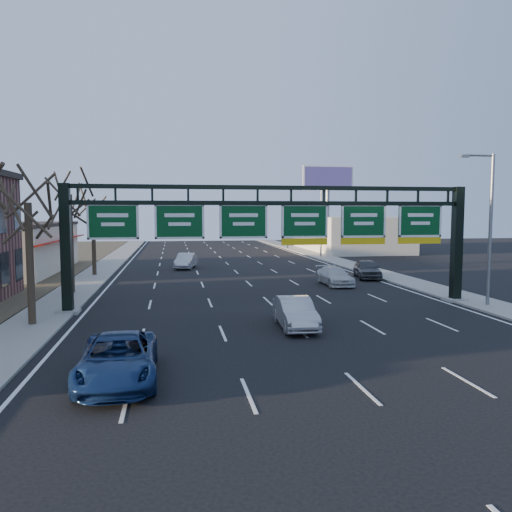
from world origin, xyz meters
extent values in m
plane|color=black|center=(0.00, 0.00, 0.00)|extent=(160.00, 160.00, 0.00)
cube|color=gray|center=(-12.80, 20.00, 0.06)|extent=(3.00, 120.00, 0.12)
cube|color=gray|center=(12.80, 20.00, 0.06)|extent=(3.00, 120.00, 0.12)
cube|color=white|center=(0.00, 20.00, 0.01)|extent=(21.60, 120.00, 0.01)
cube|color=black|center=(-11.70, 8.00, 3.60)|extent=(0.55, 0.55, 7.20)
cube|color=gray|center=(-11.70, 8.00, 0.10)|extent=(1.20, 1.20, 0.20)
cube|color=black|center=(11.70, 8.00, 3.60)|extent=(0.55, 0.55, 7.20)
cube|color=gray|center=(11.70, 8.00, 0.10)|extent=(1.20, 1.20, 0.20)
cube|color=black|center=(0.00, 8.00, 7.05)|extent=(23.40, 0.25, 0.25)
cube|color=black|center=(0.00, 8.00, 6.15)|extent=(23.40, 0.25, 0.25)
cube|color=#04401A|center=(-9.17, 8.00, 5.10)|extent=(2.80, 0.10, 2.00)
cube|color=#04401A|center=(-5.50, 8.00, 5.10)|extent=(2.80, 0.10, 2.00)
cube|color=#04401A|center=(-1.83, 8.00, 5.10)|extent=(2.80, 0.10, 2.00)
cube|color=#04401A|center=(1.83, 8.00, 5.10)|extent=(2.80, 0.10, 2.00)
cube|color=yellow|center=(1.83, 8.00, 3.88)|extent=(2.80, 0.10, 0.40)
cube|color=#04401A|center=(5.50, 8.00, 5.10)|extent=(2.80, 0.10, 2.00)
cube|color=yellow|center=(5.50, 8.00, 3.88)|extent=(2.80, 0.10, 0.40)
cube|color=#04401A|center=(9.17, 8.00, 5.10)|extent=(2.80, 0.10, 2.00)
cube|color=yellow|center=(9.17, 8.00, 3.88)|extent=(2.80, 0.10, 0.40)
cube|color=beige|center=(-21.50, 29.00, 2.20)|extent=(10.00, 18.00, 4.40)
cube|color=#332B26|center=(-21.50, 29.00, 4.55)|extent=(10.40, 18.40, 0.30)
cube|color=#AD1C11|center=(-16.40, 29.00, 3.00)|extent=(1.20, 18.00, 0.40)
cube|color=beige|center=(20.00, 50.00, 2.50)|extent=(12.00, 20.00, 5.00)
cylinder|color=#32281B|center=(-12.80, 5.00, 3.16)|extent=(0.36, 0.36, 6.08)
cylinder|color=#32281B|center=(-12.80, 15.00, 3.54)|extent=(0.36, 0.36, 6.84)
cylinder|color=#32281B|center=(-12.80, 25.00, 3.35)|extent=(0.36, 0.36, 6.46)
cylinder|color=slate|center=(12.60, 6.00, 4.62)|extent=(0.20, 0.20, 9.00)
cylinder|color=slate|center=(11.70, 6.00, 9.02)|extent=(1.80, 0.12, 0.12)
cube|color=slate|center=(10.80, 6.00, 8.97)|extent=(0.50, 0.22, 0.15)
cylinder|color=slate|center=(12.60, 40.00, 4.62)|extent=(0.20, 0.20, 9.00)
cylinder|color=slate|center=(11.70, 40.00, 9.02)|extent=(1.80, 0.12, 0.12)
cube|color=slate|center=(10.80, 40.00, 8.97)|extent=(0.50, 0.22, 0.15)
cylinder|color=slate|center=(15.00, 45.00, 4.50)|extent=(0.50, 0.50, 9.00)
cube|color=slate|center=(15.00, 45.00, 9.00)|extent=(3.00, 0.30, 0.20)
cube|color=white|center=(15.00, 45.00, 10.50)|extent=(7.00, 0.30, 3.00)
cube|color=#554B96|center=(15.00, 44.80, 10.50)|extent=(6.60, 0.05, 2.60)
cylinder|color=black|center=(11.80, 55.00, 3.50)|extent=(0.18, 0.18, 7.00)
cylinder|color=black|center=(8.00, 55.00, 6.80)|extent=(7.60, 0.14, 0.14)
imported|color=black|center=(6.00, 55.00, 6.00)|extent=(0.20, 0.20, 1.00)
imported|color=black|center=(2.00, 55.00, 6.00)|extent=(0.54, 0.54, 1.62)
imported|color=navy|center=(-7.74, -4.04, 0.76)|extent=(2.65, 5.52, 1.52)
imported|color=#A7A7AC|center=(-0.07, 2.55, 0.74)|extent=(1.72, 4.53, 1.47)
imported|color=silver|center=(6.47, 16.12, 0.69)|extent=(2.03, 4.80, 1.38)
imported|color=#434649|center=(10.50, 19.53, 0.81)|extent=(2.83, 5.02, 1.61)
imported|color=silver|center=(-4.62, 29.80, 0.76)|extent=(2.53, 4.84, 1.52)
camera|label=1|loc=(-5.90, -20.72, 5.58)|focal=35.00mm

